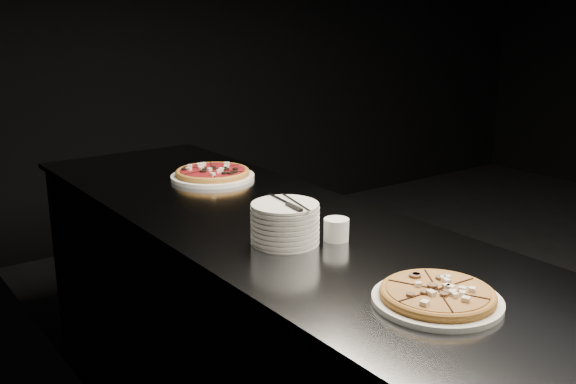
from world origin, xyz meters
TOP-DOWN VIEW (x-y plane):
  - wall_left at (-2.50, 0.00)m, footprint 0.02×5.00m
  - wall_back at (0.00, 2.50)m, footprint 5.00×0.02m
  - counter at (-2.13, 0.00)m, footprint 0.74×2.44m
  - pizza_mushroom at (-2.18, -0.76)m, footprint 0.29×0.29m
  - pizza_tomato at (-2.02, 0.53)m, footprint 0.33×0.33m
  - plate_stack at (-2.22, -0.23)m, footprint 0.19×0.19m
  - cutlery at (-2.21, -0.25)m, footprint 0.09×0.20m
  - ramekin at (-2.09, -0.30)m, footprint 0.07×0.07m

SIDE VIEW (x-z plane):
  - counter at x=-2.13m, z-range 0.00..0.92m
  - pizza_mushroom at x=-2.18m, z-range 0.92..0.96m
  - pizza_tomato at x=-2.02m, z-range 0.92..0.96m
  - ramekin at x=-2.09m, z-range 0.92..0.99m
  - plate_stack at x=-2.22m, z-range 0.92..1.04m
  - cutlery at x=-2.21m, z-range 1.03..1.04m
  - wall_left at x=-2.50m, z-range 0.00..2.80m
  - wall_back at x=0.00m, z-range 0.00..2.80m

